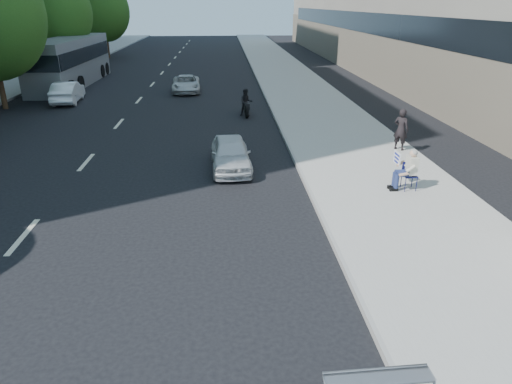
{
  "coord_description": "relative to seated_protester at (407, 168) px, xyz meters",
  "views": [
    {
      "loc": [
        -1.17,
        -8.9,
        5.63
      ],
      "look_at": [
        -0.43,
        1.76,
        1.18
      ],
      "focal_mm": 32.0,
      "sensor_mm": 36.0,
      "label": 1
    }
  ],
  "objects": [
    {
      "name": "near_sidewalk",
      "position": [
        -0.46,
        15.84,
        -0.8
      ],
      "size": [
        5.0,
        120.0,
        0.15
      ],
      "primitive_type": "cube",
      "color": "#9D9B93",
      "rests_on": "ground"
    },
    {
      "name": "white_sedan_far",
      "position": [
        -8.19,
        18.5,
        -0.33
      ],
      "size": [
        2.04,
        4.03,
        1.09
      ],
      "primitive_type": "imported",
      "rotation": [
        0.0,
        0.0,
        0.06
      ],
      "color": "silver",
      "rests_on": "ground"
    },
    {
      "name": "white_sedan_near",
      "position": [
        -5.46,
        2.71,
        -0.29
      ],
      "size": [
        1.53,
        3.5,
        1.17
      ],
      "primitive_type": "imported",
      "rotation": [
        0.0,
        0.0,
        0.04
      ],
      "color": "silver",
      "rests_on": "ground"
    },
    {
      "name": "tree_far_e",
      "position": [
        -18.16,
        39.84,
        3.91
      ],
      "size": [
        5.4,
        5.4,
        7.89
      ],
      "color": "#382616",
      "rests_on": "ground"
    },
    {
      "name": "motorcycle",
      "position": [
        -4.47,
        11.22,
        -0.24
      ],
      "size": [
        0.73,
        2.05,
        1.42
      ],
      "rotation": [
        0.0,
        0.0,
        0.08
      ],
      "color": "black",
      "rests_on": "ground"
    },
    {
      "name": "tree_far_d",
      "position": [
        -18.16,
        25.84,
        4.01
      ],
      "size": [
        4.8,
        4.8,
        7.65
      ],
      "color": "#382616",
      "rests_on": "ground"
    },
    {
      "name": "bus",
      "position": [
        -16.76,
        22.11,
        0.76
      ],
      "size": [
        2.81,
        12.09,
        3.3
      ],
      "rotation": [
        0.0,
        0.0,
        -0.02
      ],
      "color": "slate",
      "rests_on": "ground"
    },
    {
      "name": "pedestrian_woman",
      "position": [
        1.34,
        4.15,
        0.1
      ],
      "size": [
        0.71,
        0.7,
        1.65
      ],
      "primitive_type": "imported",
      "rotation": [
        0.0,
        0.0,
        2.37
      ],
      "color": "black",
      "rests_on": "near_sidewalk"
    },
    {
      "name": "seated_protester",
      "position": [
        0.0,
        0.0,
        0.0
      ],
      "size": [
        0.83,
        1.12,
        1.31
      ],
      "color": "#11144D",
      "rests_on": "near_sidewalk"
    },
    {
      "name": "white_sedan_mid",
      "position": [
        -15.11,
        15.46,
        -0.25
      ],
      "size": [
        1.67,
        3.92,
        1.26
      ],
      "primitive_type": "imported",
      "rotation": [
        0.0,
        0.0,
        3.23
      ],
      "color": "white",
      "rests_on": "ground"
    },
    {
      "name": "ground",
      "position": [
        -4.46,
        -4.16,
        -0.87
      ],
      "size": [
        160.0,
        160.0,
        0.0
      ],
      "primitive_type": "plane",
      "color": "black",
      "rests_on": "ground"
    }
  ]
}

